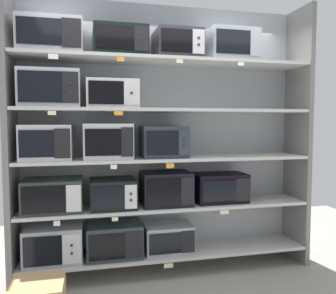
# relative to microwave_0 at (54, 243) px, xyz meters

# --- Properties ---
(back_panel) EXTENTS (3.04, 0.04, 2.71)m
(back_panel) POSITION_rel_microwave_0_xyz_m (1.10, 0.25, 0.98)
(back_panel) COLOR #9EA3A8
(back_panel) RESTS_ON ground
(upright_left) EXTENTS (0.05, 0.46, 2.71)m
(upright_left) POSITION_rel_microwave_0_xyz_m (-0.35, 0.00, 0.98)
(upright_left) COLOR slate
(upright_left) RESTS_ON ground
(upright_right) EXTENTS (0.05, 0.46, 2.71)m
(upright_right) POSITION_rel_microwave_0_xyz_m (2.55, 0.00, 0.98)
(upright_right) COLOR slate
(upright_right) RESTS_ON ground
(shelf_0) EXTENTS (2.84, 0.46, 0.03)m
(shelf_0) POSITION_rel_microwave_0_xyz_m (1.10, 0.00, -0.18)
(shelf_0) COLOR beige
(shelf_0) RESTS_ON ground
(microwave_0) EXTENTS (0.52, 0.40, 0.33)m
(microwave_0) POSITION_rel_microwave_0_xyz_m (0.00, 0.00, 0.00)
(microwave_0) COLOR #9AA2AB
(microwave_0) RESTS_ON shelf_0
(microwave_1) EXTENTS (0.53, 0.40, 0.32)m
(microwave_1) POSITION_rel_microwave_0_xyz_m (0.56, 0.00, -0.01)
(microwave_1) COLOR #263539
(microwave_1) RESTS_ON shelf_0
(microwave_2) EXTENTS (0.48, 0.34, 0.27)m
(microwave_2) POSITION_rel_microwave_0_xyz_m (1.10, 0.00, -0.03)
(microwave_2) COLOR #9AA1AE
(microwave_2) RESTS_ON shelf_0
(price_tag_0) EXTENTS (0.09, 0.00, 0.04)m
(price_tag_0) POSITION_rel_microwave_0_xyz_m (1.05, -0.23, -0.22)
(price_tag_0) COLOR beige
(shelf_1) EXTENTS (2.84, 0.46, 0.03)m
(shelf_1) POSITION_rel_microwave_0_xyz_m (1.10, 0.00, 0.30)
(shelf_1) COLOR beige
(microwave_3) EXTENTS (0.53, 0.40, 0.30)m
(microwave_3) POSITION_rel_microwave_0_xyz_m (0.00, -0.00, 0.46)
(microwave_3) COLOR #27332C
(microwave_3) RESTS_ON shelf_1
(microwave_4) EXTENTS (0.43, 0.41, 0.28)m
(microwave_4) POSITION_rel_microwave_0_xyz_m (0.55, 0.00, 0.45)
(microwave_4) COLOR black
(microwave_4) RESTS_ON shelf_1
(microwave_5) EXTENTS (0.49, 0.39, 0.33)m
(microwave_5) POSITION_rel_microwave_0_xyz_m (1.08, -0.00, 0.48)
(microwave_5) COLOR black
(microwave_5) RESTS_ON shelf_1
(microwave_6) EXTENTS (0.53, 0.34, 0.29)m
(microwave_6) POSITION_rel_microwave_0_xyz_m (1.65, 0.00, 0.46)
(microwave_6) COLOR black
(microwave_6) RESTS_ON shelf_1
(price_tag_1) EXTENTS (0.06, 0.00, 0.05)m
(price_tag_1) POSITION_rel_microwave_0_xyz_m (0.05, -0.23, 0.25)
(price_tag_1) COLOR white
(price_tag_2) EXTENTS (0.06, 0.00, 0.04)m
(price_tag_2) POSITION_rel_microwave_0_xyz_m (0.55, -0.23, 0.26)
(price_tag_2) COLOR beige
(price_tag_3) EXTENTS (0.09, 0.00, 0.04)m
(price_tag_3) POSITION_rel_microwave_0_xyz_m (1.61, -0.23, 0.26)
(price_tag_3) COLOR beige
(shelf_2) EXTENTS (2.84, 0.46, 0.03)m
(shelf_2) POSITION_rel_microwave_0_xyz_m (1.10, 0.00, 0.77)
(shelf_2) COLOR beige
(microwave_7) EXTENTS (0.45, 0.43, 0.32)m
(microwave_7) POSITION_rel_microwave_0_xyz_m (-0.04, 0.00, 0.95)
(microwave_7) COLOR #BEBBBE
(microwave_7) RESTS_ON shelf_2
(microwave_8) EXTENTS (0.45, 0.43, 0.33)m
(microwave_8) POSITION_rel_microwave_0_xyz_m (0.51, 0.00, 0.95)
(microwave_8) COLOR #BABFBE
(microwave_8) RESTS_ON shelf_2
(microwave_9) EXTENTS (0.44, 0.40, 0.31)m
(microwave_9) POSITION_rel_microwave_0_xyz_m (1.05, 0.00, 0.94)
(microwave_9) COLOR #293139
(microwave_9) RESTS_ON shelf_2
(price_tag_4) EXTENTS (0.06, 0.00, 0.04)m
(price_tag_4) POSITION_rel_microwave_0_xyz_m (0.55, -0.23, 0.73)
(price_tag_4) COLOR white
(price_tag_5) EXTENTS (0.08, 0.00, 0.05)m
(price_tag_5) POSITION_rel_microwave_0_xyz_m (1.07, -0.23, 0.73)
(price_tag_5) COLOR orange
(shelf_3) EXTENTS (2.84, 0.46, 0.03)m
(shelf_3) POSITION_rel_microwave_0_xyz_m (1.10, 0.00, 1.25)
(shelf_3) COLOR beige
(microwave_10) EXTENTS (0.53, 0.41, 0.34)m
(microwave_10) POSITION_rel_microwave_0_xyz_m (0.00, -0.00, 1.43)
(microwave_10) COLOR #B4BCBE
(microwave_10) RESTS_ON shelf_3
(microwave_11) EXTENTS (0.48, 0.37, 0.26)m
(microwave_11) POSITION_rel_microwave_0_xyz_m (0.56, 0.00, 1.40)
(microwave_11) COLOR silver
(microwave_11) RESTS_ON shelf_3
(price_tag_6) EXTENTS (0.07, 0.00, 0.04)m
(price_tag_6) POSITION_rel_microwave_0_xyz_m (0.03, -0.23, 1.21)
(price_tag_6) COLOR beige
(price_tag_7) EXTENTS (0.08, 0.00, 0.04)m
(price_tag_7) POSITION_rel_microwave_0_xyz_m (0.60, -0.23, 1.21)
(price_tag_7) COLOR orange
(shelf_4) EXTENTS (2.84, 0.46, 0.03)m
(shelf_4) POSITION_rel_microwave_0_xyz_m (1.10, 0.00, 1.73)
(shelf_4) COLOR beige
(microwave_12) EXTENTS (0.56, 0.41, 0.31)m
(microwave_12) POSITION_rel_microwave_0_xyz_m (0.02, 0.00, 1.90)
(microwave_12) COLOR #B1B0BC
(microwave_12) RESTS_ON shelf_4
(microwave_13) EXTENTS (0.50, 0.44, 0.27)m
(microwave_13) POSITION_rel_microwave_0_xyz_m (0.63, 0.00, 1.88)
(microwave_13) COLOR black
(microwave_13) RESTS_ON shelf_4
(microwave_14) EXTENTS (0.44, 0.43, 0.28)m
(microwave_14) POSITION_rel_microwave_0_xyz_m (1.19, 0.00, 1.88)
(microwave_14) COLOR #2F2D35
(microwave_14) RESTS_ON shelf_4
(microwave_15) EXTENTS (0.49, 0.43, 0.31)m
(microwave_15) POSITION_rel_microwave_0_xyz_m (1.74, 0.00, 1.90)
(microwave_15) COLOR #9AA5AB
(microwave_15) RESTS_ON shelf_4
(price_tag_8) EXTENTS (0.08, 0.00, 0.04)m
(price_tag_8) POSITION_rel_microwave_0_xyz_m (0.05, -0.23, 1.69)
(price_tag_8) COLOR white
(price_tag_9) EXTENTS (0.06, 0.00, 0.04)m
(price_tag_9) POSITION_rel_microwave_0_xyz_m (0.62, -0.23, 1.69)
(price_tag_9) COLOR orange
(price_tag_10) EXTENTS (0.06, 0.00, 0.03)m
(price_tag_10) POSITION_rel_microwave_0_xyz_m (1.16, -0.23, 1.69)
(price_tag_10) COLOR beige
(price_tag_11) EXTENTS (0.06, 0.00, 0.03)m
(price_tag_11) POSITION_rel_microwave_0_xyz_m (1.76, -0.23, 1.69)
(price_tag_11) COLOR white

